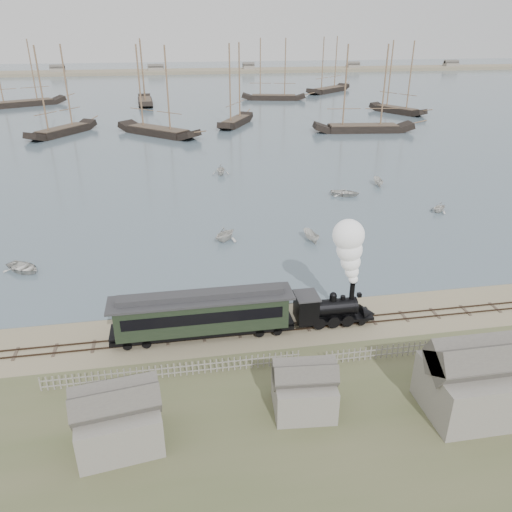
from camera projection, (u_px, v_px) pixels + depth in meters
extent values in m
plane|color=tan|center=(247.00, 319.00, 44.45)|extent=(600.00, 600.00, 0.00)
cube|color=slate|center=(180.00, 91.00, 196.30)|extent=(600.00, 336.00, 0.06)
cube|color=#33261C|center=(252.00, 334.00, 42.17)|extent=(120.00, 0.08, 0.12)
cube|color=#33261C|center=(250.00, 327.00, 43.06)|extent=(120.00, 0.08, 0.12)
cube|color=#45372C|center=(251.00, 331.00, 42.65)|extent=(120.00, 1.80, 0.06)
cube|color=gray|center=(175.00, 73.00, 267.77)|extent=(500.00, 20.00, 1.80)
cube|color=black|center=(334.00, 317.00, 43.51)|extent=(6.66, 1.96, 0.24)
cylinder|color=black|center=(330.00, 307.00, 43.03)|extent=(4.11, 1.47, 1.47)
cube|color=black|center=(306.00, 308.00, 42.62)|extent=(1.76, 2.15, 2.25)
cube|color=#313133|center=(307.00, 296.00, 42.12)|extent=(1.96, 2.35, 0.12)
cylinder|color=black|center=(352.00, 292.00, 42.76)|extent=(0.43, 0.43, 1.57)
sphere|color=black|center=(333.00, 296.00, 42.58)|extent=(0.63, 0.63, 0.63)
cone|color=black|center=(368.00, 314.00, 44.03)|extent=(1.37, 1.96, 1.96)
cube|color=black|center=(359.00, 295.00, 43.01)|extent=(0.34, 0.34, 0.34)
cube|color=black|center=(203.00, 328.00, 41.72)|extent=(15.08, 2.48, 0.38)
cube|color=black|center=(202.00, 313.00, 41.08)|extent=(14.00, 2.69, 2.69)
cube|color=black|center=(203.00, 319.00, 39.75)|extent=(12.92, 0.06, 0.97)
cube|color=black|center=(201.00, 302.00, 42.19)|extent=(12.92, 0.06, 0.97)
cube|color=#313133|center=(202.00, 298.00, 40.49)|extent=(15.08, 2.91, 0.19)
cube|color=#313133|center=(201.00, 295.00, 40.35)|extent=(13.46, 1.29, 0.48)
imported|color=silver|center=(207.00, 315.00, 44.25)|extent=(3.69, 4.63, 0.86)
imported|color=silver|center=(23.00, 268.00, 52.74)|extent=(5.00, 5.18, 0.87)
imported|color=silver|center=(225.00, 234.00, 60.07)|extent=(4.56, 4.56, 1.82)
imported|color=silver|center=(311.00, 236.00, 60.09)|extent=(3.31, 1.85, 1.21)
imported|color=silver|center=(345.00, 193.00, 76.09)|extent=(4.61, 5.27, 0.91)
imported|color=silver|center=(439.00, 207.00, 69.30)|extent=(3.40, 3.54, 1.44)
imported|color=silver|center=(378.00, 182.00, 80.81)|extent=(3.25, 1.50, 1.22)
imported|color=silver|center=(221.00, 170.00, 86.56)|extent=(3.79, 3.38, 1.82)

